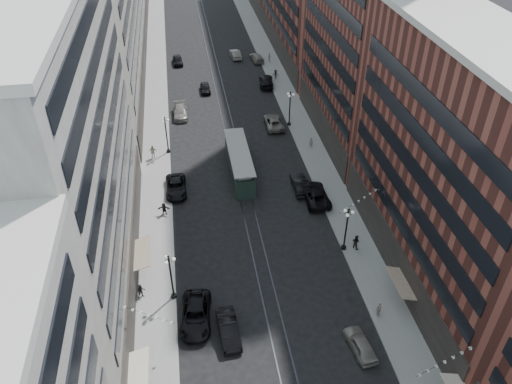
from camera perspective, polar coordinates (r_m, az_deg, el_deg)
ground at (r=75.99m, az=-3.05°, el=7.06°), size 220.00×220.00×0.00m
sidewalk_west at (r=84.63m, az=-11.38°, el=9.69°), size 4.00×180.00×0.15m
sidewalk_east at (r=86.31m, az=3.56°, el=10.90°), size 4.00×180.00×0.15m
rail_west at (r=84.74m, az=-4.33°, el=10.31°), size 0.12×180.00×0.02m
rail_east at (r=84.85m, az=-3.37°, el=10.39°), size 0.12×180.00×0.02m
building_west_mid at (r=46.52m, az=-20.84°, el=3.81°), size 8.00×36.00×28.00m
building_east_mid at (r=48.40m, az=21.66°, el=2.08°), size 8.00×30.00×24.00m
lamppost_sw_far at (r=48.24m, az=-9.70°, el=-9.39°), size 1.03×1.14×5.52m
lamppost_sw_mid at (r=69.88m, az=-10.21°, el=6.58°), size 1.03×1.14×5.52m
lamppost_se_far at (r=53.42m, az=10.29°, el=-4.05°), size 1.03×1.14×5.52m
lamppost_se_mid at (r=75.87m, az=3.89°, el=9.63°), size 1.03×1.14×5.52m
streetcar at (r=65.44m, az=-1.92°, el=3.35°), size 2.67×12.06×3.34m
car_2 at (r=47.74m, az=-6.90°, el=-13.76°), size 3.36×6.20×1.65m
car_4 at (r=46.45m, az=11.86°, el=-16.66°), size 2.28×4.46×1.45m
car_5 at (r=46.51m, az=-3.17°, el=-15.35°), size 2.00×4.94×1.60m
pedestrian_2 at (r=50.35m, az=-13.00°, el=-10.98°), size 0.88×0.62×1.65m
pedestrian_4 at (r=48.96m, az=13.87°, el=-12.84°), size 0.77×1.11×1.73m
car_7 at (r=63.14m, az=-9.13°, el=0.60°), size 2.52×5.44×1.51m
car_8 at (r=80.34m, az=-8.64°, el=9.05°), size 2.18×5.34×1.55m
car_9 at (r=99.98m, az=-8.95°, el=14.65°), size 1.99×4.47×1.49m
car_10 at (r=62.91m, az=5.07°, el=0.88°), size 1.78×4.94×1.62m
car_11 at (r=76.62m, az=2.02°, el=8.03°), size 2.67×5.70×1.58m
car_12 at (r=89.84m, az=1.17°, el=12.58°), size 3.06×6.06×1.69m
car_13 at (r=87.97m, az=-5.82°, el=11.74°), size 1.66×4.05×1.38m
car_14 at (r=101.77m, az=-2.39°, el=15.48°), size 2.07×4.91×1.58m
pedestrian_5 at (r=59.55m, az=-10.47°, el=-1.88°), size 1.49×0.63×1.56m
pedestrian_6 at (r=69.96m, az=-11.69°, el=4.54°), size 1.17×0.59×1.94m
pedestrian_7 at (r=55.09m, az=11.34°, el=-5.59°), size 0.89×0.97×1.76m
pedestrian_8 at (r=71.37m, az=6.31°, el=5.64°), size 0.61×0.43×1.58m
pedestrian_9 at (r=92.04m, az=2.25°, el=13.28°), size 1.20×0.82×1.72m
car_extra_0 at (r=61.36m, az=6.81°, el=-0.27°), size 2.82×6.03×1.67m
car_extra_1 at (r=100.22m, az=0.07°, el=15.13°), size 2.63×5.19×1.44m
pedestrian_extra_1 at (r=99.72m, az=1.54°, el=15.17°), size 0.58×1.05×1.71m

